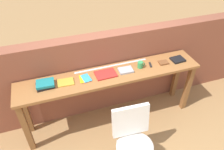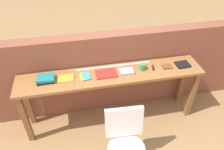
% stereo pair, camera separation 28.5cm
% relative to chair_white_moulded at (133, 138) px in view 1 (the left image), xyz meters
% --- Properties ---
extents(ground_plane, '(40.00, 40.00, 0.00)m').
position_rel_chair_white_moulded_xyz_m(ground_plane, '(-0.01, 0.50, -0.53)').
color(ground_plane, '#9E7547').
extents(brick_wall_back, '(6.00, 0.20, 1.29)m').
position_rel_chair_white_moulded_xyz_m(brick_wall_back, '(-0.01, 1.14, 0.12)').
color(brick_wall_back, brown).
rests_on(brick_wall_back, ground).
extents(sideboard, '(2.50, 0.44, 0.88)m').
position_rel_chair_white_moulded_xyz_m(sideboard, '(-0.01, 0.80, 0.21)').
color(sideboard, '#996033').
rests_on(sideboard, ground).
extents(chair_white_moulded, '(0.47, 0.48, 0.89)m').
position_rel_chair_white_moulded_xyz_m(chair_white_moulded, '(0.00, 0.00, 0.00)').
color(chair_white_moulded, silver).
rests_on(chair_white_moulded, ground).
extents(book_stack_leftmost, '(0.23, 0.18, 0.06)m').
position_rel_chair_white_moulded_xyz_m(book_stack_leftmost, '(-0.86, 0.82, 0.39)').
color(book_stack_leftmost, black).
rests_on(book_stack_leftmost, sideboard).
extents(magazine_cycling, '(0.21, 0.17, 0.01)m').
position_rel_chair_white_moulded_xyz_m(magazine_cycling, '(-0.61, 0.81, 0.36)').
color(magazine_cycling, gold).
rests_on(magazine_cycling, sideboard).
extents(pamphlet_pile_colourful, '(0.15, 0.19, 0.01)m').
position_rel_chair_white_moulded_xyz_m(pamphlet_pile_colourful, '(-0.36, 0.81, 0.36)').
color(pamphlet_pile_colourful, orange).
rests_on(pamphlet_pile_colourful, sideboard).
extents(book_open_centre, '(0.28, 0.20, 0.02)m').
position_rel_chair_white_moulded_xyz_m(book_open_centre, '(-0.08, 0.80, 0.36)').
color(book_open_centre, red).
rests_on(book_open_centre, sideboard).
extents(book_grey_hardcover, '(0.20, 0.15, 0.03)m').
position_rel_chair_white_moulded_xyz_m(book_grey_hardcover, '(0.20, 0.79, 0.37)').
color(book_grey_hardcover, '#9E9EA3').
rests_on(book_grey_hardcover, sideboard).
extents(mug, '(0.11, 0.08, 0.09)m').
position_rel_chair_white_moulded_xyz_m(mug, '(0.42, 0.81, 0.40)').
color(mug, '#338C4C').
rests_on(mug, sideboard).
extents(multitool_folded, '(0.05, 0.11, 0.02)m').
position_rel_chair_white_moulded_xyz_m(multitool_folded, '(0.58, 0.81, 0.36)').
color(multitool_folded, black).
rests_on(multitool_folded, sideboard).
extents(leather_journal_brown, '(0.13, 0.11, 0.02)m').
position_rel_chair_white_moulded_xyz_m(leather_journal_brown, '(0.77, 0.79, 0.37)').
color(leather_journal_brown, brown).
rests_on(leather_journal_brown, sideboard).
extents(book_repair_rightmost, '(0.19, 0.16, 0.03)m').
position_rel_chair_white_moulded_xyz_m(book_repair_rightmost, '(1.01, 0.79, 0.37)').
color(book_repair_rightmost, black).
rests_on(book_repair_rightmost, sideboard).
extents(ruler_metal_back_edge, '(1.05, 0.03, 0.00)m').
position_rel_chair_white_moulded_xyz_m(ruler_metal_back_edge, '(0.06, 0.97, 0.35)').
color(ruler_metal_back_edge, silver).
rests_on(ruler_metal_back_edge, sideboard).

